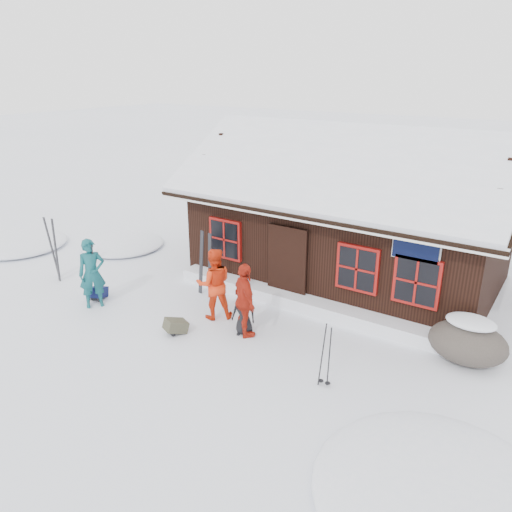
# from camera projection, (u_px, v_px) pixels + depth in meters

# --- Properties ---
(ground) EXTENTS (120.00, 120.00, 0.00)m
(ground) POSITION_uv_depth(u_px,v_px,m) (201.00, 329.00, 11.78)
(ground) COLOR white
(ground) RESTS_ON ground
(mountain_hut) EXTENTS (8.90, 6.09, 4.42)m
(mountain_hut) POSITION_uv_depth(u_px,v_px,m) (351.00, 224.00, 14.32)
(mountain_hut) COLOR black
(mountain_hut) RESTS_ON ground
(snow_drift) EXTENTS (7.60, 0.60, 0.35)m
(snow_drift) POSITION_uv_depth(u_px,v_px,m) (303.00, 303.00, 12.69)
(snow_drift) COLOR white
(snow_drift) RESTS_ON ground
(snow_mounds) EXTENTS (20.60, 13.20, 0.48)m
(snow_mounds) POSITION_uv_depth(u_px,v_px,m) (301.00, 316.00, 12.37)
(snow_mounds) COLOR white
(snow_mounds) RESTS_ON ground
(skier_teal) EXTENTS (0.72, 0.79, 1.81)m
(skier_teal) POSITION_uv_depth(u_px,v_px,m) (92.00, 273.00, 12.62)
(skier_teal) COLOR #114E54
(skier_teal) RESTS_ON ground
(skier_orange_left) EXTENTS (1.10, 1.09, 1.79)m
(skier_orange_left) POSITION_uv_depth(u_px,v_px,m) (214.00, 284.00, 12.03)
(skier_orange_left) COLOR red
(skier_orange_left) RESTS_ON ground
(skier_orange_right) EXTENTS (1.09, 0.94, 1.76)m
(skier_orange_right) POSITION_uv_depth(u_px,v_px,m) (245.00, 301.00, 11.20)
(skier_orange_right) COLOR #A92111
(skier_orange_right) RESTS_ON ground
(skier_crouched) EXTENTS (0.62, 0.49, 1.10)m
(skier_crouched) POSITION_uv_depth(u_px,v_px,m) (244.00, 312.00, 11.39)
(skier_crouched) COLOR black
(skier_crouched) RESTS_ON ground
(boulder) EXTENTS (1.59, 1.19, 0.93)m
(boulder) POSITION_uv_depth(u_px,v_px,m) (468.00, 342.00, 10.31)
(boulder) COLOR #504740
(boulder) RESTS_ON ground
(ski_pair_left) EXTENTS (0.62, 0.23, 1.74)m
(ski_pair_left) POSITION_uv_depth(u_px,v_px,m) (92.00, 273.00, 12.85)
(ski_pair_left) COLOR black
(ski_pair_left) RESTS_ON ground
(ski_pair_mid) EXTENTS (0.63, 0.24, 1.86)m
(ski_pair_mid) POSITION_uv_depth(u_px,v_px,m) (54.00, 249.00, 14.37)
(ski_pair_mid) COLOR black
(ski_pair_mid) RESTS_ON ground
(ski_pair_right) EXTENTS (0.53, 0.09, 1.85)m
(ski_pair_right) POSITION_uv_depth(u_px,v_px,m) (206.00, 265.00, 13.27)
(ski_pair_right) COLOR black
(ski_pair_right) RESTS_ON ground
(ski_poles) EXTENTS (0.24, 0.12, 1.36)m
(ski_poles) POSITION_uv_depth(u_px,v_px,m) (326.00, 357.00, 9.45)
(ski_poles) COLOR black
(ski_poles) RESTS_ON ground
(backpack_blue) EXTENTS (0.55, 0.61, 0.27)m
(backpack_blue) POSITION_uv_depth(u_px,v_px,m) (98.00, 294.00, 13.27)
(backpack_blue) COLOR #101746
(backpack_blue) RESTS_ON ground
(backpack_olive) EXTENTS (0.53, 0.59, 0.27)m
(backpack_olive) POSITION_uv_depth(u_px,v_px,m) (176.00, 328.00, 11.54)
(backpack_olive) COLOR #413F2E
(backpack_olive) RESTS_ON ground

